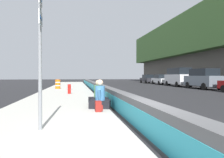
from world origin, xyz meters
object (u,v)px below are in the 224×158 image
at_px(backpack, 98,106).
at_px(parked_car_far, 161,79).
at_px(parked_car_midline, 178,77).
at_px(route_sign_post, 40,47).
at_px(parked_car_farther, 148,79).
at_px(seated_person_middle, 98,96).
at_px(fire_hydrant, 69,88).
at_px(seated_person_foreground, 100,99).
at_px(construction_barrel, 58,84).
at_px(parked_car_fourth, 203,78).

distance_m(backpack, parked_car_far, 28.15).
bearing_deg(parked_car_midline, backpack, 144.86).
xyz_separation_m(route_sign_post, parked_car_farther, (33.53, -14.92, -1.35)).
xyz_separation_m(seated_person_middle, parked_car_farther, (28.97, -12.97, 0.36)).
height_order(fire_hydrant, seated_person_foreground, seated_person_foreground).
bearing_deg(backpack, parked_car_midline, -35.14).
xyz_separation_m(route_sign_post, seated_person_middle, (4.56, -1.95, -1.71)).
relative_size(route_sign_post, seated_person_middle, 3.12).
height_order(construction_barrel, parked_car_midline, parked_car_midline).
relative_size(seated_person_foreground, parked_car_farther, 0.27).
relative_size(backpack, parked_car_fourth, 0.08).
height_order(route_sign_post, parked_car_fourth, route_sign_post).
xyz_separation_m(fire_hydrant, parked_car_fourth, (4.93, -14.42, 0.60)).
height_order(seated_person_foreground, seated_person_middle, seated_person_foreground).
bearing_deg(backpack, parked_car_farther, -22.95).
relative_size(fire_hydrant, construction_barrel, 0.93).
bearing_deg(fire_hydrant, backpack, -170.52).
relative_size(construction_barrel, parked_car_farther, 0.21).
relative_size(parked_car_midline, parked_car_far, 1.14).
relative_size(seated_person_middle, parked_car_midline, 0.22).
distance_m(construction_barrel, parked_car_farther, 23.24).
bearing_deg(parked_car_fourth, parked_car_far, -0.82).
distance_m(route_sign_post, construction_barrel, 16.68).
bearing_deg(construction_barrel, parked_car_farther, -43.16).
bearing_deg(parked_car_far, backpack, 151.90).
height_order(fire_hydrant, parked_car_midline, parked_car_midline).
xyz_separation_m(parked_car_far, parked_car_farther, (6.35, 0.06, 0.00)).
distance_m(fire_hydrant, parked_car_fourth, 15.26).
distance_m(seated_person_foreground, parked_car_fourth, 17.68).
bearing_deg(seated_person_middle, seated_person_foreground, 177.43).
height_order(parked_car_fourth, parked_car_midline, parked_car_midline).
bearing_deg(route_sign_post, parked_car_far, -28.86).
relative_size(fire_hydrant, parked_car_far, 0.19).
xyz_separation_m(seated_person_middle, parked_car_midline, (16.53, -12.96, 0.85)).
height_order(seated_person_middle, parked_car_farther, parked_car_farther).
xyz_separation_m(construction_barrel, parked_car_far, (10.61, -15.95, 0.24)).
relative_size(seated_person_foreground, parked_car_midline, 0.23).
xyz_separation_m(seated_person_middle, parked_car_fourth, (10.73, -12.86, 0.68)).
bearing_deg(parked_car_farther, construction_barrel, 136.84).
bearing_deg(parked_car_fourth, backpack, 134.67).
bearing_deg(seated_person_middle, parked_car_fourth, -50.16).
xyz_separation_m(seated_person_foreground, construction_barrel, (13.33, 2.86, 0.10)).
height_order(parked_car_fourth, parked_car_far, parked_car_fourth).
relative_size(construction_barrel, parked_car_fourth, 0.20).
distance_m(parked_car_fourth, parked_car_far, 11.90).
bearing_deg(route_sign_post, parked_car_farther, -23.99).
distance_m(backpack, parked_car_farther, 33.86).
height_order(route_sign_post, parked_car_far, route_sign_post).
bearing_deg(route_sign_post, fire_hydrant, -2.14).
relative_size(seated_person_middle, construction_barrel, 1.21).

